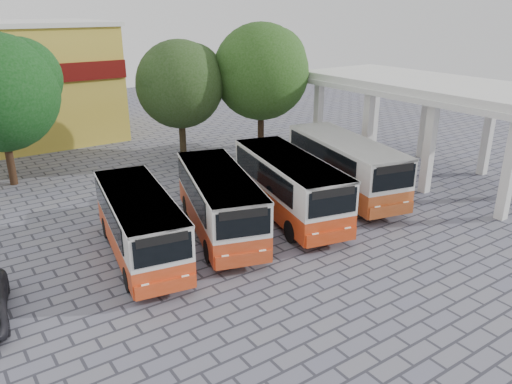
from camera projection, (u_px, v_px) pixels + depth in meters
ground at (340, 241)px, 21.09m from camera, size 90.00×90.00×0.00m
terminal_shelter at (432, 89)px, 28.02m from camera, size 6.80×15.80×5.40m
bus_far_left at (140, 221)px, 19.29m from camera, size 3.41×7.56×2.62m
bus_centre_left at (219, 199)px, 21.29m from camera, size 4.44×8.05×2.73m
bus_centre_right at (289, 183)px, 23.02m from camera, size 4.09×8.34×2.86m
bus_far_right at (345, 163)px, 25.67m from camera, size 4.26×8.63×2.96m
tree_middle at (180, 81)px, 30.33m from camera, size 5.61×5.34×7.50m
tree_right at (262, 68)px, 31.43m from camera, size 6.36×6.06×8.43m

